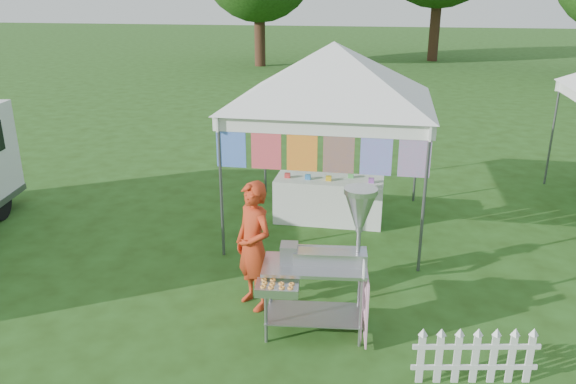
# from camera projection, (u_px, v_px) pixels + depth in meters

# --- Properties ---
(ground) EXTENTS (120.00, 120.00, 0.00)m
(ground) POSITION_uv_depth(u_px,v_px,m) (293.00, 346.00, 6.22)
(ground) COLOR #254313
(ground) RESTS_ON ground
(canopy_main) EXTENTS (4.24, 4.24, 3.45)m
(canopy_main) POSITION_uv_depth(u_px,v_px,m) (334.00, 42.00, 8.45)
(canopy_main) COLOR #59595E
(canopy_main) RESTS_ON ground
(donut_cart) EXTENTS (1.26, 0.98, 1.76)m
(donut_cart) POSITION_uv_depth(u_px,v_px,m) (332.00, 252.00, 6.12)
(donut_cart) COLOR gray
(donut_cart) RESTS_ON ground
(vendor) EXTENTS (0.70, 0.68, 1.62)m
(vendor) POSITION_uv_depth(u_px,v_px,m) (254.00, 246.00, 6.77)
(vendor) COLOR #B83316
(vendor) RESTS_ON ground
(picket_fence) EXTENTS (1.24, 0.26, 0.56)m
(picket_fence) POSITION_uv_depth(u_px,v_px,m) (475.00, 358.00, 5.56)
(picket_fence) COLOR white
(picket_fence) RESTS_ON ground
(display_table) EXTENTS (1.80, 0.70, 0.75)m
(display_table) POSITION_uv_depth(u_px,v_px,m) (329.00, 200.00, 9.52)
(display_table) COLOR white
(display_table) RESTS_ON ground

